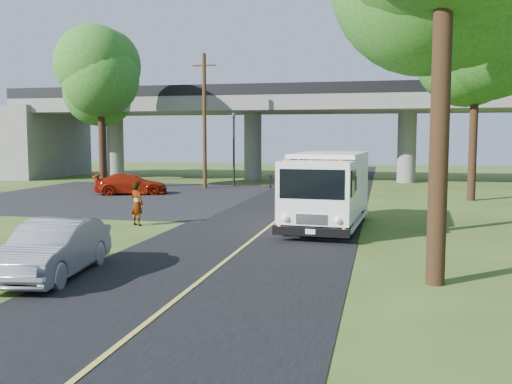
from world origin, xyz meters
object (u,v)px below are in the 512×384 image
(step_van, at_px, (327,188))
(pedestrian, at_px, (137,204))
(red_sedan, at_px, (131,184))
(tree_left_far, at_px, (104,85))
(utility_pole, at_px, (205,120))
(silver_sedan, at_px, (53,249))
(tree_right_far, at_px, (481,45))
(traffic_signal, at_px, (234,141))
(tree_left_lot, at_px, (102,69))

(step_van, relative_size, pedestrian, 4.03)
(step_van, distance_m, red_sedan, 16.35)
(tree_left_far, bearing_deg, utility_pole, -22.43)
(red_sedan, distance_m, pedestrian, 12.40)
(red_sedan, relative_size, pedestrian, 2.51)
(silver_sedan, bearing_deg, step_van, 49.20)
(red_sedan, bearing_deg, tree_right_far, -108.20)
(tree_left_far, bearing_deg, step_van, -45.04)
(traffic_signal, xyz_separation_m, silver_sedan, (2.28, -26.29, -2.50))
(tree_left_lot, bearing_deg, pedestrian, -58.33)
(tree_right_far, height_order, tree_left_lot, tree_right_far)
(pedestrian, bearing_deg, tree_left_far, -33.34)
(traffic_signal, relative_size, pedestrian, 3.01)
(red_sedan, bearing_deg, step_van, -149.18)
(tree_right_far, relative_size, silver_sedan, 2.58)
(silver_sedan, distance_m, pedestrian, 8.24)
(utility_pole, height_order, pedestrian, utility_pole)
(tree_left_lot, height_order, silver_sedan, tree_left_lot)
(traffic_signal, bearing_deg, tree_left_lot, -151.89)
(traffic_signal, height_order, tree_left_lot, tree_left_lot)
(tree_left_lot, bearing_deg, tree_left_far, 116.57)
(tree_left_lot, height_order, red_sedan, tree_left_lot)
(tree_left_lot, distance_m, step_van, 21.58)
(tree_left_lot, bearing_deg, red_sedan, -41.66)
(traffic_signal, xyz_separation_m, tree_left_far, (-10.79, 1.84, 4.25))
(utility_pole, height_order, tree_left_far, tree_left_far)
(traffic_signal, relative_size, tree_right_far, 0.47)
(step_van, bearing_deg, tree_right_far, 61.35)
(utility_pole, relative_size, silver_sedan, 2.11)
(step_van, height_order, red_sedan, step_van)
(tree_left_far, bearing_deg, red_sedan, -54.95)
(pedestrian, bearing_deg, red_sedan, -37.58)
(tree_left_far, distance_m, silver_sedan, 31.74)
(tree_right_far, xyz_separation_m, red_sedan, (-19.78, -0.86, -7.67))
(tree_right_far, bearing_deg, step_van, -122.42)
(tree_left_lot, xyz_separation_m, silver_sedan, (10.07, -22.13, -7.20))
(traffic_signal, bearing_deg, tree_left_far, 170.35)
(red_sedan, bearing_deg, tree_left_far, 14.36)
(red_sedan, bearing_deg, pedestrian, -174.74)
(tree_left_far, bearing_deg, silver_sedan, -65.07)
(traffic_signal, height_order, tree_left_far, tree_left_far)
(utility_pole, height_order, tree_right_far, tree_right_far)
(utility_pole, relative_size, red_sedan, 2.07)
(red_sedan, height_order, silver_sedan, silver_sedan)
(utility_pole, xyz_separation_m, red_sedan, (-3.08, -5.03, -3.96))
(utility_pole, bearing_deg, silver_sedan, -81.16)
(traffic_signal, distance_m, utility_pole, 2.86)
(tree_right_far, distance_m, step_van, 14.70)
(utility_pole, bearing_deg, tree_left_lot, -161.03)
(traffic_signal, relative_size, tree_left_far, 0.53)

